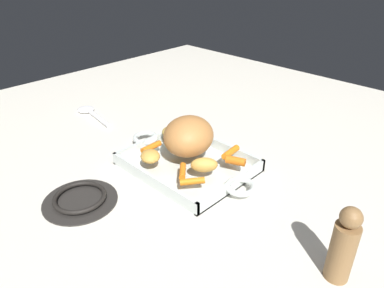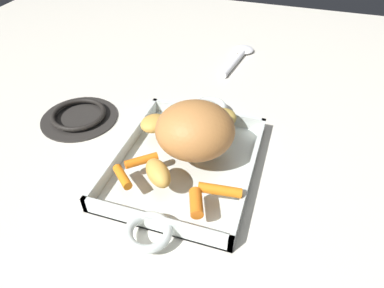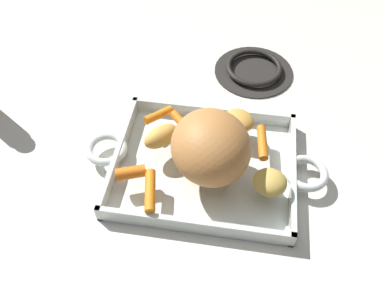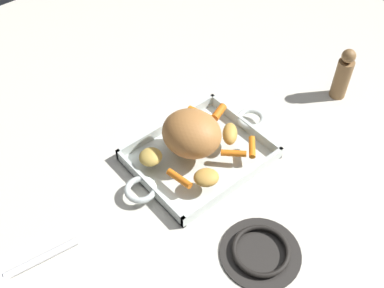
{
  "view_description": "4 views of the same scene",
  "coord_description": "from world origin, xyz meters",
  "px_view_note": "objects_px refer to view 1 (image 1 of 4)",
  "views": [
    {
      "loc": [
        -0.54,
        0.54,
        0.49
      ],
      "look_at": [
        0.01,
        -0.03,
        0.05
      ],
      "focal_mm": 33.5,
      "sensor_mm": 36.0,
      "label": 1
    },
    {
      "loc": [
        -0.43,
        -0.15,
        0.44
      ],
      "look_at": [
        -0.0,
        -0.01,
        0.06
      ],
      "focal_mm": 32.24,
      "sensor_mm": 36.0,
      "label": 2
    },
    {
      "loc": [
        0.04,
        -0.41,
        0.56
      ],
      "look_at": [
        -0.02,
        0.02,
        0.04
      ],
      "focal_mm": 38.38,
      "sensor_mm": 36.0,
      "label": 3
    },
    {
      "loc": [
        0.46,
        0.52,
        0.82
      ],
      "look_at": [
        0.02,
        -0.0,
        0.06
      ],
      "focal_mm": 42.94,
      "sensor_mm": 36.0,
      "label": 4
    }
  ],
  "objects_px": {
    "baby_carrot_center_left": "(192,181)",
    "potato_near_roast": "(171,132)",
    "potato_corner": "(150,156)",
    "pepper_mill": "(343,246)",
    "stove_burner_rear": "(80,199)",
    "baby_carrot_southeast": "(183,171)",
    "potato_whole": "(204,165)",
    "baby_carrot_long": "(236,161)",
    "pork_roast": "(189,136)",
    "baby_carrot_center_right": "(231,152)",
    "serving_spoon": "(91,113)",
    "baby_carrot_southwest": "(151,147)",
    "roasting_dish": "(188,164)"
  },
  "relations": [
    {
      "from": "potato_whole",
      "to": "potato_near_roast",
      "type": "relative_size",
      "value": 1.2
    },
    {
      "from": "serving_spoon",
      "to": "baby_carrot_southeast",
      "type": "bearing_deg",
      "value": -179.34
    },
    {
      "from": "pepper_mill",
      "to": "baby_carrot_southwest",
      "type": "bearing_deg",
      "value": -3.13
    },
    {
      "from": "pork_roast",
      "to": "potato_corner",
      "type": "xyz_separation_m",
      "value": [
        0.04,
        0.09,
        -0.03
      ]
    },
    {
      "from": "roasting_dish",
      "to": "pork_roast",
      "type": "xyz_separation_m",
      "value": [
        0.01,
        -0.02,
        0.07
      ]
    },
    {
      "from": "baby_carrot_southeast",
      "to": "stove_burner_rear",
      "type": "xyz_separation_m",
      "value": [
        0.12,
        0.2,
        -0.03
      ]
    },
    {
      "from": "potato_whole",
      "to": "potato_near_roast",
      "type": "bearing_deg",
      "value": -19.37
    },
    {
      "from": "pepper_mill",
      "to": "baby_carrot_center_right",
      "type": "bearing_deg",
      "value": -23.14
    },
    {
      "from": "roasting_dish",
      "to": "baby_carrot_center_right",
      "type": "xyz_separation_m",
      "value": [
        -0.07,
        -0.08,
        0.03
      ]
    },
    {
      "from": "roasting_dish",
      "to": "baby_carrot_center_left",
      "type": "relative_size",
      "value": 7.38
    },
    {
      "from": "baby_carrot_center_right",
      "to": "baby_carrot_southwest",
      "type": "distance_m",
      "value": 0.2
    },
    {
      "from": "baby_carrot_long",
      "to": "serving_spoon",
      "type": "height_order",
      "value": "baby_carrot_long"
    },
    {
      "from": "baby_carrot_center_right",
      "to": "stove_burner_rear",
      "type": "bearing_deg",
      "value": 67.85
    },
    {
      "from": "baby_carrot_southwest",
      "to": "baby_carrot_center_right",
      "type": "bearing_deg",
      "value": -143.4
    },
    {
      "from": "baby_carrot_southeast",
      "to": "baby_carrot_center_left",
      "type": "bearing_deg",
      "value": 163.21
    },
    {
      "from": "potato_near_roast",
      "to": "baby_carrot_center_left",
      "type": "bearing_deg",
      "value": 148.73
    },
    {
      "from": "pork_roast",
      "to": "potato_near_roast",
      "type": "bearing_deg",
      "value": -16.67
    },
    {
      "from": "baby_carrot_long",
      "to": "stove_burner_rear",
      "type": "xyz_separation_m",
      "value": [
        0.18,
        0.32,
        -0.03
      ]
    },
    {
      "from": "potato_corner",
      "to": "serving_spoon",
      "type": "xyz_separation_m",
      "value": [
        0.41,
        -0.08,
        -0.04
      ]
    },
    {
      "from": "potato_corner",
      "to": "pepper_mill",
      "type": "relative_size",
      "value": 0.38
    },
    {
      "from": "baby_carrot_southeast",
      "to": "potato_whole",
      "type": "relative_size",
      "value": 0.91
    },
    {
      "from": "baby_carrot_center_right",
      "to": "pepper_mill",
      "type": "xyz_separation_m",
      "value": [
        -0.35,
        0.15,
        0.03
      ]
    },
    {
      "from": "stove_burner_rear",
      "to": "pepper_mill",
      "type": "distance_m",
      "value": 0.53
    },
    {
      "from": "baby_carrot_center_left",
      "to": "pepper_mill",
      "type": "xyz_separation_m",
      "value": [
        -0.33,
        -0.01,
        0.03
      ]
    },
    {
      "from": "roasting_dish",
      "to": "serving_spoon",
      "type": "relative_size",
      "value": 2.04
    },
    {
      "from": "pork_roast",
      "to": "baby_carrot_center_left",
      "type": "xyz_separation_m",
      "value": [
        -0.1,
        0.09,
        -0.04
      ]
    },
    {
      "from": "baby_carrot_center_right",
      "to": "serving_spoon",
      "type": "distance_m",
      "value": 0.54
    },
    {
      "from": "serving_spoon",
      "to": "baby_carrot_center_left",
      "type": "bearing_deg",
      "value": 179.88
    },
    {
      "from": "pork_roast",
      "to": "baby_carrot_long",
      "type": "distance_m",
      "value": 0.13
    },
    {
      "from": "baby_carrot_center_left",
      "to": "baby_carrot_long",
      "type": "height_order",
      "value": "baby_carrot_long"
    },
    {
      "from": "potato_corner",
      "to": "baby_carrot_center_left",
      "type": "bearing_deg",
      "value": -179.09
    },
    {
      "from": "potato_whole",
      "to": "baby_carrot_southeast",
      "type": "bearing_deg",
      "value": 56.7
    },
    {
      "from": "baby_carrot_southwest",
      "to": "serving_spoon",
      "type": "distance_m",
      "value": 0.37
    },
    {
      "from": "baby_carrot_center_left",
      "to": "potato_corner",
      "type": "height_order",
      "value": "potato_corner"
    },
    {
      "from": "pork_roast",
      "to": "baby_carrot_center_left",
      "type": "distance_m",
      "value": 0.14
    },
    {
      "from": "potato_whole",
      "to": "stove_burner_rear",
      "type": "distance_m",
      "value": 0.29
    },
    {
      "from": "pork_roast",
      "to": "baby_carrot_southwest",
      "type": "bearing_deg",
      "value": 34.27
    },
    {
      "from": "baby_carrot_center_left",
      "to": "potato_near_roast",
      "type": "xyz_separation_m",
      "value": [
        0.2,
        -0.12,
        0.01
      ]
    },
    {
      "from": "potato_whole",
      "to": "potato_corner",
      "type": "height_order",
      "value": "potato_whole"
    },
    {
      "from": "pork_roast",
      "to": "baby_carrot_center_right",
      "type": "height_order",
      "value": "pork_roast"
    },
    {
      "from": "pork_roast",
      "to": "baby_carrot_southwest",
      "type": "distance_m",
      "value": 0.11
    },
    {
      "from": "pork_roast",
      "to": "baby_carrot_center_right",
      "type": "bearing_deg",
      "value": -141.26
    },
    {
      "from": "potato_whole",
      "to": "pepper_mill",
      "type": "height_order",
      "value": "pepper_mill"
    },
    {
      "from": "baby_carrot_center_right",
      "to": "stove_burner_rear",
      "type": "height_order",
      "value": "baby_carrot_center_right"
    },
    {
      "from": "baby_carrot_southeast",
      "to": "serving_spoon",
      "type": "xyz_separation_m",
      "value": [
        0.5,
        -0.07,
        -0.03
      ]
    },
    {
      "from": "baby_carrot_center_right",
      "to": "potato_near_roast",
      "type": "relative_size",
      "value": 1.31
    },
    {
      "from": "potato_whole",
      "to": "pepper_mill",
      "type": "bearing_deg",
      "value": 172.1
    },
    {
      "from": "baby_carrot_southwest",
      "to": "serving_spoon",
      "type": "xyz_separation_m",
      "value": [
        0.37,
        -0.04,
        -0.03
      ]
    },
    {
      "from": "baby_carrot_center_left",
      "to": "baby_carrot_long",
      "type": "bearing_deg",
      "value": -97.39
    },
    {
      "from": "potato_near_roast",
      "to": "potato_whole",
      "type": "bearing_deg",
      "value": 160.63
    }
  ]
}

